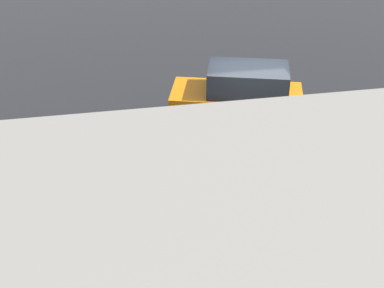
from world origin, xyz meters
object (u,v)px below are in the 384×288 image
(moving_hatchback, at_px, (239,99))
(pedestrian, at_px, (94,181))
(sign_post, at_px, (99,178))
(fire_hydrant, at_px, (136,201))

(moving_hatchback, xyz_separation_m, pedestrian, (4.43, 3.41, -0.07))
(moving_hatchback, distance_m, pedestrian, 5.59)
(sign_post, bearing_deg, fire_hydrant, -142.60)
(fire_hydrant, height_order, sign_post, sign_post)
(moving_hatchback, distance_m, sign_post, 6.05)
(fire_hydrant, distance_m, sign_post, 1.54)
(fire_hydrant, height_order, pedestrian, pedestrian)
(fire_hydrant, xyz_separation_m, sign_post, (0.79, 0.60, 1.18))
(moving_hatchback, bearing_deg, pedestrian, 37.56)
(moving_hatchback, distance_m, fire_hydrant, 5.08)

